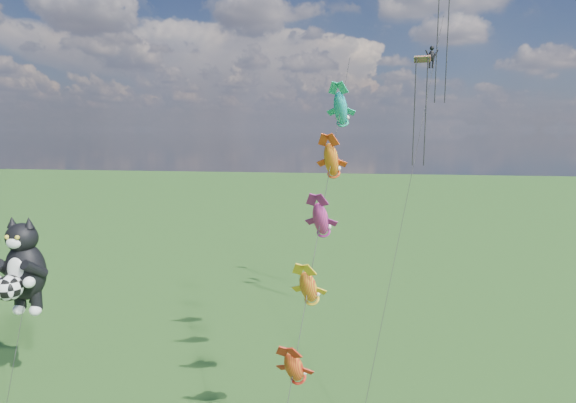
# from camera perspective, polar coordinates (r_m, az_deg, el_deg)

# --- Properties ---
(cat_kite_rig) EXTENTS (2.62, 4.21, 10.36)m
(cat_kite_rig) POSITION_cam_1_polar(r_m,az_deg,el_deg) (31.41, -28.95, -6.77)
(cat_kite_rig) COLOR brown
(cat_kite_rig) RESTS_ON ground
(fish_windsock_rig) EXTENTS (2.81, 15.78, 19.45)m
(fish_windsock_rig) POSITION_cam_1_polar(r_m,az_deg,el_deg) (23.16, 3.88, -2.22)
(fish_windsock_rig) COLOR brown
(fish_windsock_rig) RESTS_ON ground
(parafoil_rig) EXTENTS (6.41, 16.71, 25.17)m
(parafoil_rig) POSITION_cam_1_polar(r_m,az_deg,el_deg) (36.49, 16.51, 15.26)
(parafoil_rig) COLOR brown
(parafoil_rig) RESTS_ON ground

